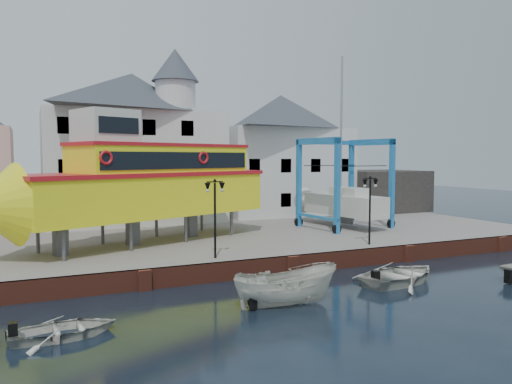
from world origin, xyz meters
name	(u,v)px	position (x,y,z in m)	size (l,w,h in m)	color
ground	(292,274)	(0.00, 0.00, 0.00)	(140.00, 140.00, 0.00)	black
hardstanding	(222,236)	(0.00, 11.00, 0.50)	(44.00, 22.00, 1.00)	slate
quay_wall	(291,265)	(0.00, 0.10, 0.50)	(44.00, 0.47, 1.00)	maroon
building_white_main	(135,145)	(-4.87, 18.39, 7.34)	(14.00, 8.30, 14.00)	silver
building_white_right	(281,154)	(9.00, 19.00, 6.60)	(12.00, 8.00, 11.20)	silver
shed_dark	(378,190)	(19.00, 17.00, 3.00)	(8.00, 7.00, 4.00)	black
lamp_post_left	(215,198)	(-4.00, 1.20, 4.17)	(1.12, 0.32, 4.20)	black
lamp_post_right	(370,193)	(6.00, 1.20, 4.17)	(1.12, 0.32, 4.20)	black
tour_boat	(133,183)	(-7.18, 7.05, 4.80)	(18.78, 10.97, 8.05)	#59595E
travel_lift	(338,198)	(8.88, 9.00, 3.17)	(6.62, 8.80, 12.97)	#1A5BA0
motorboat_a	(286,305)	(-2.96, -4.90, 0.00)	(1.79, 4.75, 1.84)	beige
motorboat_b	(401,282)	(4.16, -3.84, 0.00)	(3.60, 5.05, 1.05)	beige
motorboat_d	(64,337)	(-11.89, -5.01, 0.00)	(2.63, 3.68, 0.76)	beige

